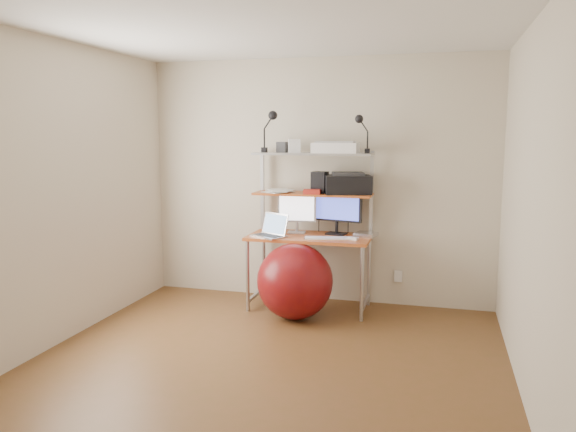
# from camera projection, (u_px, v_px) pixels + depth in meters

# --- Properties ---
(room) EXTENTS (3.60, 3.60, 3.60)m
(room) POSITION_uv_depth(u_px,v_px,m) (265.00, 201.00, 4.09)
(room) COLOR brown
(room) RESTS_ON ground
(computer_desk) EXTENTS (1.20, 0.60, 1.57)m
(computer_desk) POSITION_uv_depth(u_px,v_px,m) (311.00, 213.00, 5.56)
(computer_desk) COLOR #C06025
(computer_desk) RESTS_ON ground
(desktop) EXTENTS (1.20, 0.60, 0.00)m
(desktop) POSITION_uv_depth(u_px,v_px,m) (310.00, 236.00, 5.53)
(desktop) COLOR #C06025
(desktop) RESTS_ON computer_desk
(mid_shelf) EXTENTS (1.18, 0.34, 0.00)m
(mid_shelf) POSITION_uv_depth(u_px,v_px,m) (313.00, 193.00, 5.60)
(mid_shelf) COLOR #C06025
(mid_shelf) RESTS_ON computer_desk
(top_shelf) EXTENTS (1.18, 0.34, 0.00)m
(top_shelf) POSITION_uv_depth(u_px,v_px,m) (313.00, 153.00, 5.54)
(top_shelf) COLOR #AAABAF
(top_shelf) RESTS_ON computer_desk
(floor) EXTENTS (3.60, 3.60, 0.00)m
(floor) POSITION_uv_depth(u_px,v_px,m) (266.00, 364.00, 4.27)
(floor) COLOR brown
(floor) RESTS_ON ground
(wall_outlet) EXTENTS (0.08, 0.01, 0.12)m
(wall_outlet) POSITION_uv_depth(u_px,v_px,m) (398.00, 276.00, 5.71)
(wall_outlet) COLOR white
(wall_outlet) RESTS_ON room
(monitor_silver) EXTENTS (0.39, 0.16, 0.43)m
(monitor_silver) POSITION_uv_depth(u_px,v_px,m) (297.00, 210.00, 5.66)
(monitor_silver) COLOR #AFB0B4
(monitor_silver) RESTS_ON desktop
(monitor_black) EXTENTS (0.51, 0.18, 0.52)m
(monitor_black) POSITION_uv_depth(u_px,v_px,m) (337.00, 208.00, 5.58)
(monitor_black) COLOR black
(monitor_black) RESTS_ON desktop
(laptop) EXTENTS (0.41, 0.38, 0.28)m
(laptop) POSITION_uv_depth(u_px,v_px,m) (272.00, 231.00, 5.49)
(laptop) COLOR #B4B3B8
(laptop) RESTS_ON desktop
(keyboard) EXTENTS (0.48, 0.22, 0.01)m
(keyboard) POSITION_uv_depth(u_px,v_px,m) (329.00, 238.00, 5.37)
(keyboard) COLOR white
(keyboard) RESTS_ON desktop
(mouse) EXTENTS (0.10, 0.08, 0.03)m
(mouse) POSITION_uv_depth(u_px,v_px,m) (353.00, 239.00, 5.31)
(mouse) COLOR white
(mouse) RESTS_ON desktop
(mac_mini) EXTENTS (0.23, 0.23, 0.04)m
(mac_mini) POSITION_uv_depth(u_px,v_px,m) (366.00, 234.00, 5.50)
(mac_mini) COLOR #B4B3B8
(mac_mini) RESTS_ON desktop
(phone) EXTENTS (0.08, 0.13, 0.01)m
(phone) POSITION_uv_depth(u_px,v_px,m) (308.00, 237.00, 5.41)
(phone) COLOR black
(phone) RESTS_ON desktop
(printer) EXTENTS (0.51, 0.41, 0.21)m
(printer) POSITION_uv_depth(u_px,v_px,m) (348.00, 184.00, 5.51)
(printer) COLOR black
(printer) RESTS_ON mid_shelf
(nas_cube) EXTENTS (0.16, 0.16, 0.21)m
(nas_cube) POSITION_uv_depth(u_px,v_px,m) (320.00, 182.00, 5.59)
(nas_cube) COLOR black
(nas_cube) RESTS_ON mid_shelf
(red_box) EXTENTS (0.17, 0.13, 0.05)m
(red_box) POSITION_uv_depth(u_px,v_px,m) (312.00, 192.00, 5.49)
(red_box) COLOR #B2261C
(red_box) RESTS_ON mid_shelf
(scanner) EXTENTS (0.44, 0.29, 0.11)m
(scanner) POSITION_uv_depth(u_px,v_px,m) (336.00, 147.00, 5.45)
(scanner) COLOR white
(scanner) RESTS_ON top_shelf
(box_white) EXTENTS (0.14, 0.13, 0.13)m
(box_white) POSITION_uv_depth(u_px,v_px,m) (294.00, 146.00, 5.53)
(box_white) COLOR white
(box_white) RESTS_ON top_shelf
(box_grey) EXTENTS (0.13, 0.13, 0.10)m
(box_grey) POSITION_uv_depth(u_px,v_px,m) (283.00, 147.00, 5.64)
(box_grey) COLOR #2D2D30
(box_grey) RESTS_ON top_shelf
(clip_lamp_left) EXTENTS (0.16, 0.09, 0.41)m
(clip_lamp_left) POSITION_uv_depth(u_px,v_px,m) (271.00, 122.00, 5.55)
(clip_lamp_left) COLOR black
(clip_lamp_left) RESTS_ON top_shelf
(clip_lamp_right) EXTENTS (0.15, 0.08, 0.37)m
(clip_lamp_right) POSITION_uv_depth(u_px,v_px,m) (361.00, 125.00, 5.34)
(clip_lamp_right) COLOR black
(clip_lamp_right) RESTS_ON top_shelf
(exercise_ball) EXTENTS (0.72, 0.72, 0.72)m
(exercise_ball) POSITION_uv_depth(u_px,v_px,m) (295.00, 281.00, 5.28)
(exercise_ball) COLOR maroon
(exercise_ball) RESTS_ON floor
(paper_stack) EXTENTS (0.36, 0.42, 0.02)m
(paper_stack) POSITION_uv_depth(u_px,v_px,m) (279.00, 191.00, 5.69)
(paper_stack) COLOR white
(paper_stack) RESTS_ON mid_shelf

